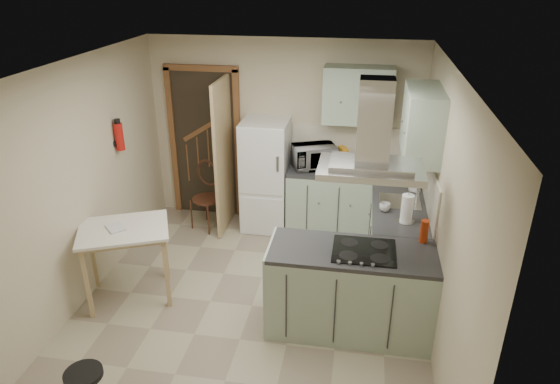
% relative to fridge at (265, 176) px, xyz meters
% --- Properties ---
extents(floor, '(4.20, 4.20, 0.00)m').
position_rel_fridge_xyz_m(floor, '(0.20, -1.80, -0.75)').
color(floor, tan).
rests_on(floor, ground).
extents(ceiling, '(4.20, 4.20, 0.00)m').
position_rel_fridge_xyz_m(ceiling, '(0.20, -1.80, 1.75)').
color(ceiling, silver).
rests_on(ceiling, back_wall).
extents(back_wall, '(3.60, 0.00, 3.60)m').
position_rel_fridge_xyz_m(back_wall, '(0.20, 0.30, 0.50)').
color(back_wall, '#C1B395').
rests_on(back_wall, floor).
extents(left_wall, '(0.00, 4.20, 4.20)m').
position_rel_fridge_xyz_m(left_wall, '(-1.60, -1.80, 0.50)').
color(left_wall, '#C1B395').
rests_on(left_wall, floor).
extents(right_wall, '(0.00, 4.20, 4.20)m').
position_rel_fridge_xyz_m(right_wall, '(2.00, -1.80, 0.50)').
color(right_wall, '#C1B395').
rests_on(right_wall, floor).
extents(doorway, '(1.10, 0.12, 2.10)m').
position_rel_fridge_xyz_m(doorway, '(-0.90, 0.27, 0.30)').
color(doorway, brown).
rests_on(doorway, floor).
extents(fridge, '(0.60, 0.60, 1.50)m').
position_rel_fridge_xyz_m(fridge, '(0.00, 0.00, 0.00)').
color(fridge, white).
rests_on(fridge, floor).
extents(counter_back, '(1.08, 0.60, 0.90)m').
position_rel_fridge_xyz_m(counter_back, '(0.86, 0.00, -0.30)').
color(counter_back, '#9EB2A0').
rests_on(counter_back, floor).
extents(counter_right, '(0.60, 1.95, 0.90)m').
position_rel_fridge_xyz_m(counter_right, '(1.70, -0.68, -0.30)').
color(counter_right, '#9EB2A0').
rests_on(counter_right, floor).
extents(splashback, '(1.68, 0.02, 0.50)m').
position_rel_fridge_xyz_m(splashback, '(1.16, 0.29, 0.40)').
color(splashback, beige).
rests_on(splashback, counter_back).
extents(wall_cabinet_back, '(0.85, 0.35, 0.70)m').
position_rel_fridge_xyz_m(wall_cabinet_back, '(1.15, 0.12, 1.10)').
color(wall_cabinet_back, '#9EB2A0').
rests_on(wall_cabinet_back, back_wall).
extents(wall_cabinet_right, '(0.35, 0.90, 0.70)m').
position_rel_fridge_xyz_m(wall_cabinet_right, '(1.82, -0.95, 1.10)').
color(wall_cabinet_right, '#9EB2A0').
rests_on(wall_cabinet_right, right_wall).
extents(peninsula, '(1.55, 0.65, 0.90)m').
position_rel_fridge_xyz_m(peninsula, '(1.22, -1.98, -0.30)').
color(peninsula, '#9EB2A0').
rests_on(peninsula, floor).
extents(hob, '(0.58, 0.50, 0.01)m').
position_rel_fridge_xyz_m(hob, '(1.32, -1.98, 0.16)').
color(hob, black).
rests_on(hob, peninsula).
extents(extractor_hood, '(0.90, 0.55, 0.10)m').
position_rel_fridge_xyz_m(extractor_hood, '(1.32, -1.98, 0.97)').
color(extractor_hood, silver).
rests_on(extractor_hood, ceiling).
extents(sink, '(0.45, 0.40, 0.01)m').
position_rel_fridge_xyz_m(sink, '(1.70, -0.85, 0.16)').
color(sink, silver).
rests_on(sink, counter_right).
extents(fire_extinguisher, '(0.10, 0.10, 0.32)m').
position_rel_fridge_xyz_m(fire_extinguisher, '(-1.54, -0.90, 0.75)').
color(fire_extinguisher, '#B2140F').
rests_on(fire_extinguisher, left_wall).
extents(drop_leaf_table, '(1.09, 0.98, 0.84)m').
position_rel_fridge_xyz_m(drop_leaf_table, '(-1.13, -1.84, -0.33)').
color(drop_leaf_table, tan).
rests_on(drop_leaf_table, floor).
extents(bentwood_chair, '(0.50, 0.50, 0.85)m').
position_rel_fridge_xyz_m(bentwood_chair, '(-0.78, -0.19, -0.32)').
color(bentwood_chair, '#441B16').
rests_on(bentwood_chair, floor).
extents(microwave, '(0.64, 0.54, 0.30)m').
position_rel_fridge_xyz_m(microwave, '(0.64, 0.03, 0.30)').
color(microwave, black).
rests_on(microwave, counter_back).
extents(kettle, '(0.20, 0.20, 0.22)m').
position_rel_fridge_xyz_m(kettle, '(1.35, 0.08, 0.26)').
color(kettle, silver).
rests_on(kettle, counter_back).
extents(cereal_box, '(0.14, 0.20, 0.28)m').
position_rel_fridge_xyz_m(cereal_box, '(1.01, 0.08, 0.29)').
color(cereal_box, orange).
rests_on(cereal_box, counter_back).
extents(soap_bottle, '(0.13, 0.13, 0.22)m').
position_rel_fridge_xyz_m(soap_bottle, '(1.88, -0.50, 0.26)').
color(soap_bottle, '#A9A7B3').
rests_on(soap_bottle, counter_right).
extents(paper_towel, '(0.15, 0.15, 0.31)m').
position_rel_fridge_xyz_m(paper_towel, '(1.74, -1.32, 0.31)').
color(paper_towel, white).
rests_on(paper_towel, counter_right).
extents(cup, '(0.14, 0.14, 0.09)m').
position_rel_fridge_xyz_m(cup, '(1.53, -1.10, 0.20)').
color(cup, silver).
rests_on(cup, counter_right).
extents(red_bottle, '(0.10, 0.10, 0.23)m').
position_rel_fridge_xyz_m(red_bottle, '(1.88, -1.71, 0.26)').
color(red_bottle, '#A42E0E').
rests_on(red_bottle, peninsula).
extents(book, '(0.27, 0.27, 0.10)m').
position_rel_fridge_xyz_m(book, '(-1.26, -1.92, 0.14)').
color(book, maroon).
rests_on(book, drop_leaf_table).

